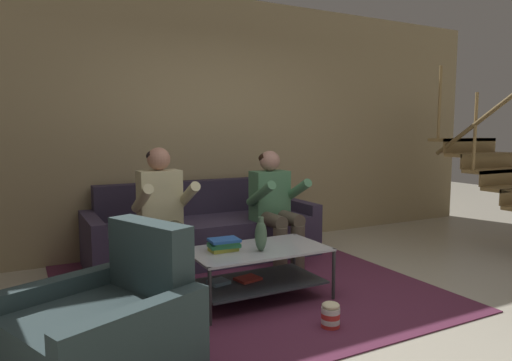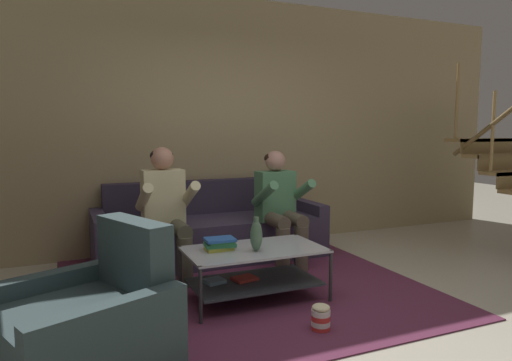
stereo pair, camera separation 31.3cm
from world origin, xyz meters
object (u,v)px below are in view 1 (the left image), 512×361
(popcorn_tub, at_px, (331,315))
(person_seated_right, at_px, (275,203))
(book_stack, at_px, (224,244))
(coffee_table, at_px, (257,266))
(person_seated_left, at_px, (163,209))
(armchair, at_px, (105,334))
(couch, at_px, (203,233))
(vase, at_px, (261,235))

(popcorn_tub, bearing_deg, person_seated_right, 74.16)
(book_stack, bearing_deg, coffee_table, -12.50)
(person_seated_left, xyz_separation_m, armchair, (-0.77, -1.50, -0.39))
(couch, distance_m, armchair, 2.42)
(couch, distance_m, vase, 1.42)
(book_stack, bearing_deg, person_seated_left, 110.00)
(couch, bearing_deg, vase, -92.38)
(person_seated_left, relative_size, armchair, 1.11)
(person_seated_left, distance_m, book_stack, 0.81)
(book_stack, distance_m, popcorn_tub, 0.98)
(couch, height_order, person_seated_left, person_seated_left)
(person_seated_left, relative_size, person_seated_right, 1.05)
(person_seated_right, distance_m, popcorn_tub, 1.66)
(person_seated_left, distance_m, popcorn_tub, 1.77)
(book_stack, height_order, armchair, armchair)
(vase, bearing_deg, popcorn_tub, -71.44)
(coffee_table, xyz_separation_m, book_stack, (-0.26, 0.06, 0.19))
(couch, distance_m, person_seated_left, 0.87)
(vase, bearing_deg, armchair, -154.42)
(person_seated_left, height_order, person_seated_right, person_seated_left)
(coffee_table, distance_m, popcorn_tub, 0.77)
(book_stack, xyz_separation_m, armchair, (-1.04, -0.76, -0.20))
(coffee_table, xyz_separation_m, armchair, (-1.30, -0.70, -0.01))
(couch, xyz_separation_m, armchair, (-1.35, -2.01, -0.00))
(armchair, bearing_deg, vase, 25.58)
(couch, height_order, armchair, armchair)
(person_seated_right, relative_size, popcorn_tub, 6.21)
(coffee_table, bearing_deg, popcorn_tub, -74.05)
(coffee_table, relative_size, vase, 4.05)
(couch, bearing_deg, book_stack, -103.98)
(person_seated_left, xyz_separation_m, book_stack, (0.27, -0.74, -0.19))
(person_seated_left, height_order, vase, person_seated_left)
(couch, relative_size, person_seated_left, 1.97)
(armchair, relative_size, popcorn_tub, 5.85)
(armchair, bearing_deg, person_seated_right, 37.73)
(popcorn_tub, bearing_deg, vase, 108.56)
(person_seated_right, xyz_separation_m, vase, (-0.64, -0.87, -0.09))
(person_seated_left, xyz_separation_m, coffee_table, (0.53, -0.79, -0.38))
(couch, xyz_separation_m, person_seated_right, (0.58, -0.52, 0.36))
(person_seated_right, xyz_separation_m, book_stack, (-0.89, -0.73, -0.16))
(coffee_table, bearing_deg, vase, -94.99)
(vase, relative_size, book_stack, 1.08)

